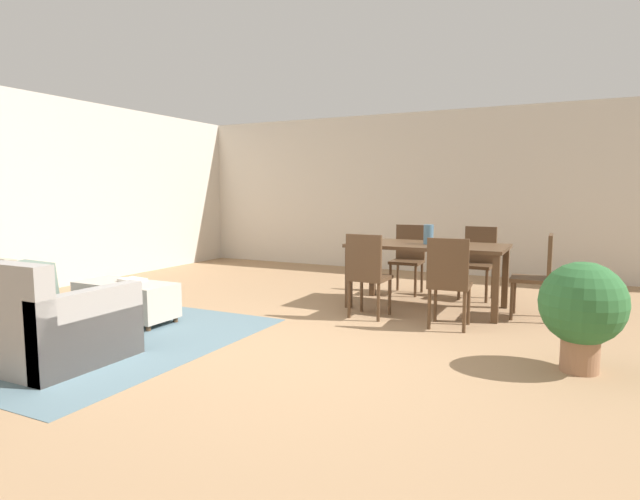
# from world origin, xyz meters

# --- Properties ---
(ground_plane) EXTENTS (10.80, 10.80, 0.00)m
(ground_plane) POSITION_xyz_m (0.00, 0.00, 0.00)
(ground_plane) COLOR #9E7A56
(wall_back) EXTENTS (9.00, 0.12, 2.70)m
(wall_back) POSITION_xyz_m (0.00, 5.00, 1.35)
(wall_back) COLOR beige
(wall_back) RESTS_ON ground_plane
(wall_left) EXTENTS (0.12, 11.00, 2.70)m
(wall_left) POSITION_xyz_m (-4.50, 0.50, 1.35)
(wall_left) COLOR beige
(wall_left) RESTS_ON ground_plane
(area_rug) EXTENTS (3.00, 2.80, 0.01)m
(area_rug) POSITION_xyz_m (-2.08, -0.44, 0.00)
(area_rug) COLOR slate
(area_rug) RESTS_ON ground_plane
(couch) EXTENTS (2.02, 0.97, 0.86)m
(couch) POSITION_xyz_m (-2.10, -1.09, 0.29)
(couch) COLOR gray
(couch) RESTS_ON ground_plane
(ottoman_table) EXTENTS (1.08, 0.49, 0.42)m
(ottoman_table) POSITION_xyz_m (-2.06, 0.16, 0.24)
(ottoman_table) COLOR #B7AD9E
(ottoman_table) RESTS_ON ground_plane
(dining_table) EXTENTS (1.78, 0.92, 0.76)m
(dining_table) POSITION_xyz_m (0.61, 2.22, 0.67)
(dining_table) COLOR #513823
(dining_table) RESTS_ON ground_plane
(dining_chair_near_left) EXTENTS (0.41, 0.41, 0.92)m
(dining_chair_near_left) POSITION_xyz_m (0.16, 1.43, 0.52)
(dining_chair_near_left) COLOR #513823
(dining_chair_near_left) RESTS_ON ground_plane
(dining_chair_near_right) EXTENTS (0.43, 0.43, 0.92)m
(dining_chair_near_right) POSITION_xyz_m (1.06, 1.37, 0.52)
(dining_chair_near_right) COLOR #513823
(dining_chair_near_right) RESTS_ON ground_plane
(dining_chair_far_left) EXTENTS (0.41, 0.41, 0.92)m
(dining_chair_far_left) POSITION_xyz_m (0.14, 3.03, 0.52)
(dining_chair_far_left) COLOR #513823
(dining_chair_far_left) RESTS_ON ground_plane
(dining_chair_far_right) EXTENTS (0.43, 0.43, 0.92)m
(dining_chair_far_right) POSITION_xyz_m (1.05, 3.08, 0.52)
(dining_chair_far_right) COLOR #513823
(dining_chair_far_right) RESTS_ON ground_plane
(dining_chair_head_east) EXTENTS (0.41, 0.41, 0.92)m
(dining_chair_head_east) POSITION_xyz_m (1.84, 2.21, 0.52)
(dining_chair_head_east) COLOR #513823
(dining_chair_head_east) RESTS_ON ground_plane
(vase_centerpiece) EXTENTS (0.11, 0.11, 0.23)m
(vase_centerpiece) POSITION_xyz_m (0.63, 2.21, 0.87)
(vase_centerpiece) COLOR slate
(vase_centerpiece) RESTS_ON dining_table
(book_on_ottoman) EXTENTS (0.29, 0.24, 0.03)m
(book_on_ottoman) POSITION_xyz_m (-2.04, 0.24, 0.44)
(book_on_ottoman) COLOR silver
(book_on_ottoman) RESTS_ON ottoman_table
(potted_plant) EXTENTS (0.64, 0.64, 0.85)m
(potted_plant) POSITION_xyz_m (2.24, 0.57, 0.50)
(potted_plant) COLOR #996B4C
(potted_plant) RESTS_ON ground_plane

